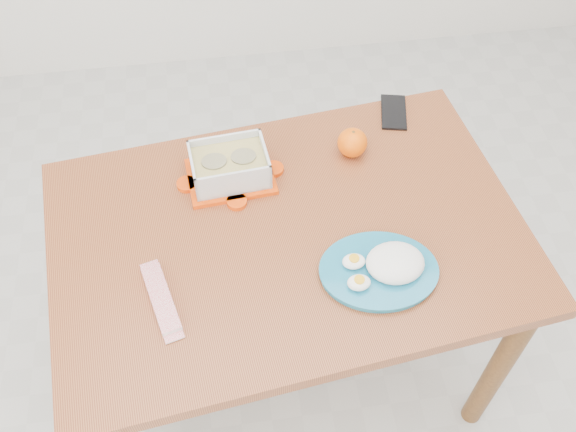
{
  "coord_description": "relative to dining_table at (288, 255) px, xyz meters",
  "views": [
    {
      "loc": [
        -0.15,
        -0.84,
        2.02
      ],
      "look_at": [
        -0.02,
        0.09,
        0.81
      ],
      "focal_mm": 40.0,
      "sensor_mm": 36.0,
      "label": 1
    }
  ],
  "objects": [
    {
      "name": "rice_plate",
      "position": [
        0.2,
        -0.15,
        0.13
      ],
      "size": [
        0.3,
        0.3,
        0.07
      ],
      "rotation": [
        0.0,
        0.0,
        -0.09
      ],
      "color": "#1A7093",
      "rests_on": "dining_table"
    },
    {
      "name": "food_container",
      "position": [
        -0.12,
        0.19,
        0.15
      ],
      "size": [
        0.24,
        0.19,
        0.09
      ],
      "rotation": [
        0.0,
        0.0,
        0.09
      ],
      "color": "#E94107",
      "rests_on": "dining_table"
    },
    {
      "name": "dining_table",
      "position": [
        0.0,
        0.0,
        0.0
      ],
      "size": [
        1.25,
        0.91,
        0.75
      ],
      "rotation": [
        0.0,
        0.0,
        0.12
      ],
      "color": "#98542B",
      "rests_on": "ground"
    },
    {
      "name": "orange_fruit",
      "position": [
        0.21,
        0.24,
        0.14
      ],
      "size": [
        0.08,
        0.08,
        0.08
      ],
      "primitive_type": "sphere",
      "color": "#FD3905",
      "rests_on": "dining_table"
    },
    {
      "name": "ground",
      "position": [
        0.02,
        -0.09,
        -0.65
      ],
      "size": [
        3.5,
        3.5,
        0.0
      ],
      "primitive_type": "plane",
      "color": "#B7B7B2",
      "rests_on": "ground"
    },
    {
      "name": "candy_bar",
      "position": [
        -0.31,
        -0.16,
        0.11
      ],
      "size": [
        0.09,
        0.19,
        0.02
      ],
      "primitive_type": "cube",
      "rotation": [
        0.0,
        0.0,
        1.83
      ],
      "color": "red",
      "rests_on": "dining_table"
    },
    {
      "name": "smartphone",
      "position": [
        0.36,
        0.37,
        0.11
      ],
      "size": [
        0.1,
        0.15,
        0.01
      ],
      "primitive_type": "cube",
      "rotation": [
        0.0,
        0.0,
        -0.21
      ],
      "color": "black",
      "rests_on": "dining_table"
    }
  ]
}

